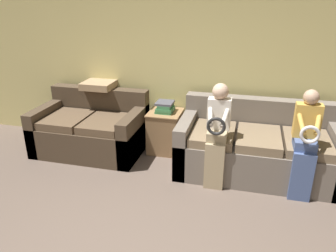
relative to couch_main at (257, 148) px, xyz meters
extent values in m
cube|color=#DBCC7F|center=(-0.97, 0.61, 0.94)|extent=(7.73, 0.06, 2.55)
cube|color=#70665B|center=(0.00, -0.04, -0.09)|extent=(2.01, 1.00, 0.47)
cube|color=#70665B|center=(0.00, 0.36, 0.35)|extent=(2.01, 0.20, 0.42)
cube|color=#70665B|center=(-0.92, -0.04, 0.01)|extent=(0.16, 1.00, 0.69)
cube|color=#70665B|center=(0.92, -0.04, 0.01)|extent=(0.16, 1.00, 0.69)
cube|color=#7A664C|center=(-0.56, -0.14, 0.20)|extent=(0.53, 0.76, 0.11)
cube|color=#7A664C|center=(0.00, -0.14, 0.20)|extent=(0.53, 0.76, 0.11)
cube|color=#7A664C|center=(0.56, -0.14, 0.20)|extent=(0.53, 0.76, 0.11)
cube|color=#473828|center=(-2.38, 0.02, -0.11)|extent=(1.53, 0.97, 0.45)
cube|color=#473828|center=(-2.38, 0.41, 0.33)|extent=(1.53, 0.20, 0.42)
cube|color=#473828|center=(-3.06, 0.02, 0.00)|extent=(0.16, 0.97, 0.66)
cube|color=#473828|center=(-1.69, 0.02, 0.00)|extent=(0.16, 0.97, 0.66)
cube|color=brown|center=(-2.68, -0.08, 0.17)|extent=(0.57, 0.73, 0.11)
cube|color=brown|center=(-2.07, -0.08, 0.17)|extent=(0.57, 0.73, 0.11)
cube|color=tan|center=(-0.49, -0.54, -0.04)|extent=(0.23, 0.10, 0.58)
cube|color=tan|center=(-0.49, -0.40, 0.31)|extent=(0.23, 0.28, 0.11)
cube|color=silver|center=(-0.49, -0.33, 0.55)|extent=(0.27, 0.14, 0.37)
sphere|color=#DBB293|center=(-0.49, -0.33, 0.82)|extent=(0.19, 0.19, 0.19)
torus|color=black|center=(-0.49, -0.60, 0.49)|extent=(0.22, 0.04, 0.22)
cylinder|color=silver|center=(-0.57, -0.46, 0.58)|extent=(0.10, 0.31, 0.21)
cylinder|color=silver|center=(-0.40, -0.46, 0.58)|extent=(0.10, 0.31, 0.21)
cube|color=#475B8E|center=(0.49, -0.54, -0.04)|extent=(0.24, 0.10, 0.58)
cube|color=#475B8E|center=(0.49, -0.40, 0.31)|extent=(0.24, 0.28, 0.11)
cube|color=gold|center=(0.49, -0.33, 0.56)|extent=(0.28, 0.14, 0.39)
sphere|color=tan|center=(0.49, -0.33, 0.82)|extent=(0.17, 0.17, 0.17)
torus|color=silver|center=(0.49, -0.60, 0.50)|extent=(0.20, 0.04, 0.20)
cylinder|color=gold|center=(0.40, -0.46, 0.58)|extent=(0.11, 0.31, 0.22)
cylinder|color=gold|center=(0.57, -0.46, 0.58)|extent=(0.11, 0.31, 0.22)
cube|color=olive|center=(-1.31, 0.31, -0.03)|extent=(0.45, 0.48, 0.61)
cube|color=#9A724A|center=(-1.31, 0.31, 0.27)|extent=(0.47, 0.50, 0.02)
cube|color=#3D8451|center=(-1.32, 0.32, 0.30)|extent=(0.24, 0.29, 0.03)
cube|color=#3D8451|center=(-1.31, 0.30, 0.33)|extent=(0.23, 0.24, 0.04)
cube|color=#3D8451|center=(-1.31, 0.32, 0.37)|extent=(0.18, 0.28, 0.05)
cube|color=#4C4C56|center=(-1.32, 0.31, 0.41)|extent=(0.24, 0.26, 0.03)
cube|color=#A38460|center=(-2.37, 0.41, 0.59)|extent=(0.45, 0.45, 0.10)
camera|label=1|loc=(-0.17, -3.98, 1.86)|focal=35.00mm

